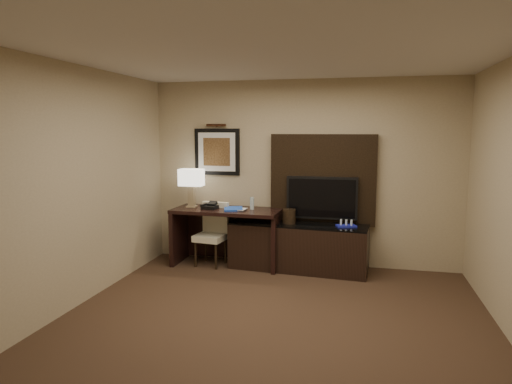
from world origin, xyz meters
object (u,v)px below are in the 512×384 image
(desk_phone, at_px, (210,205))
(water_bottle, at_px, (252,203))
(tv, at_px, (322,198))
(credenza, at_px, (298,247))
(table_lamp, at_px, (191,186))
(minibar_tray, at_px, (346,223))
(desk, at_px, (227,237))
(ice_bucket, at_px, (289,216))
(desk_chair, at_px, (210,237))

(desk_phone, relative_size, water_bottle, 1.16)
(tv, bearing_deg, credenza, -148.12)
(table_lamp, bearing_deg, water_bottle, 0.10)
(credenza, bearing_deg, water_bottle, -179.99)
(minibar_tray, bearing_deg, desk, 178.77)
(credenza, bearing_deg, desk_phone, -173.42)
(desk, relative_size, credenza, 0.81)
(credenza, xyz_separation_m, tv, (0.31, 0.19, 0.69))
(ice_bucket, bearing_deg, tv, 23.13)
(desk_phone, bearing_deg, minibar_tray, 9.17)
(credenza, relative_size, ice_bucket, 9.55)
(desk_chair, height_order, table_lamp, table_lamp)
(desk, distance_m, desk_phone, 0.53)
(tv, distance_m, minibar_tray, 0.52)
(desk_chair, bearing_deg, desk_phone, 124.89)
(desk_chair, bearing_deg, credenza, 11.04)
(ice_bucket, bearing_deg, water_bottle, 174.64)
(desk_chair, height_order, minibar_tray, desk_chair)
(credenza, xyz_separation_m, table_lamp, (-1.61, 0.05, 0.81))
(credenza, relative_size, desk_chair, 2.27)
(tv, distance_m, desk_phone, 1.62)
(water_bottle, bearing_deg, desk, -171.47)
(tv, bearing_deg, table_lamp, -175.92)
(tv, height_order, table_lamp, table_lamp)
(tv, xyz_separation_m, desk_phone, (-1.60, -0.23, -0.13))
(credenza, height_order, water_bottle, water_bottle)
(desk, xyz_separation_m, tv, (1.36, 0.19, 0.60))
(credenza, xyz_separation_m, minibar_tray, (0.66, -0.04, 0.38))
(table_lamp, bearing_deg, credenza, -1.89)
(desk, relative_size, desk_phone, 7.56)
(desk, height_order, water_bottle, water_bottle)
(desk, bearing_deg, water_bottle, 10.59)
(desk_chair, bearing_deg, ice_bucket, 11.53)
(desk_chair, xyz_separation_m, ice_bucket, (1.15, 0.07, 0.34))
(minibar_tray, bearing_deg, credenza, 176.81)
(tv, xyz_separation_m, water_bottle, (-0.99, -0.14, -0.09))
(table_lamp, bearing_deg, tv, 4.08)
(water_bottle, bearing_deg, tv, 7.76)
(water_bottle, relative_size, minibar_tray, 0.68)
(credenza, height_order, ice_bucket, ice_bucket)
(desk_phone, distance_m, minibar_tray, 1.96)
(desk, height_order, desk_chair, desk_chair)
(ice_bucket, bearing_deg, table_lamp, 178.05)
(desk, xyz_separation_m, minibar_tray, (1.71, -0.04, 0.30))
(water_bottle, bearing_deg, minibar_tray, -3.90)
(desk, bearing_deg, tv, 10.03)
(credenza, bearing_deg, tv, 36.48)
(credenza, distance_m, desk_chair, 1.29)
(tv, xyz_separation_m, minibar_tray, (0.36, -0.23, -0.30))
(desk_chair, bearing_deg, desk, 24.30)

